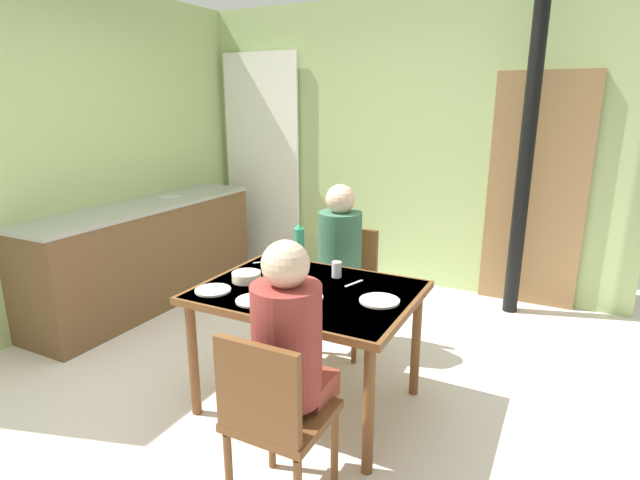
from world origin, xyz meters
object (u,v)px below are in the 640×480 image
(chair_near_diner, at_px, (273,415))
(person_far_diner, at_px, (339,248))
(person_near_diner, at_px, (289,339))
(chair_far_diner, at_px, (347,281))
(serving_bowl_center, at_px, (246,277))
(kitchen_counter, at_px, (146,254))
(water_bottle_green_near, at_px, (299,248))
(dining_table, at_px, (308,302))

(chair_near_diner, relative_size, person_far_diner, 1.13)
(person_near_diner, bearing_deg, chair_far_diner, 104.73)
(serving_bowl_center, bearing_deg, kitchen_counter, 153.99)
(person_far_diner, xyz_separation_m, water_bottle_green_near, (-0.09, -0.40, 0.09))
(chair_near_diner, height_order, chair_far_diner, same)
(person_near_diner, height_order, water_bottle_green_near, person_near_diner)
(kitchen_counter, height_order, person_far_diner, person_far_diner)
(dining_table, relative_size, chair_far_diner, 1.38)
(dining_table, bearing_deg, person_near_diner, -68.14)
(kitchen_counter, distance_m, person_far_diner, 1.95)
(chair_far_diner, relative_size, water_bottle_green_near, 2.88)
(serving_bowl_center, bearing_deg, chair_near_diner, -49.20)
(chair_near_diner, distance_m, water_bottle_green_near, 1.24)
(person_near_diner, bearing_deg, serving_bowl_center, 136.48)
(dining_table, height_order, chair_far_diner, chair_far_diner)
(water_bottle_green_near, bearing_deg, person_near_diner, -63.15)
(dining_table, height_order, water_bottle_green_near, water_bottle_green_near)
(chair_near_diner, distance_m, chair_far_diner, 1.66)
(person_far_diner, bearing_deg, chair_near_diner, 104.73)
(person_far_diner, bearing_deg, person_near_diner, 106.15)
(dining_table, height_order, serving_bowl_center, serving_bowl_center)
(chair_near_diner, relative_size, water_bottle_green_near, 2.88)
(dining_table, bearing_deg, chair_far_diner, 98.42)
(person_near_diner, relative_size, person_far_diner, 1.00)
(chair_near_diner, bearing_deg, person_near_diner, 90.00)
(dining_table, relative_size, person_near_diner, 1.56)
(dining_table, bearing_deg, serving_bowl_center, -172.18)
(kitchen_counter, bearing_deg, chair_near_diner, -34.12)
(kitchen_counter, bearing_deg, water_bottle_green_near, -14.70)
(dining_table, xyz_separation_m, serving_bowl_center, (-0.38, -0.05, 0.10))
(chair_far_diner, distance_m, serving_bowl_center, 0.94)
(kitchen_counter, relative_size, chair_near_diner, 2.61)
(dining_table, relative_size, water_bottle_green_near, 3.99)
(water_bottle_green_near, xyz_separation_m, serving_bowl_center, (-0.17, -0.33, -0.12))
(dining_table, relative_size, serving_bowl_center, 7.08)
(chair_far_diner, height_order, person_near_diner, person_near_diner)
(chair_far_diner, bearing_deg, dining_table, 98.42)
(chair_far_diner, bearing_deg, person_near_diner, 104.73)
(person_near_diner, xyz_separation_m, water_bottle_green_near, (-0.48, 0.95, 0.09))
(chair_far_diner, xyz_separation_m, water_bottle_green_near, (-0.09, -0.53, 0.38))
(chair_far_diner, relative_size, serving_bowl_center, 5.12)
(kitchen_counter, height_order, serving_bowl_center, kitchen_counter)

